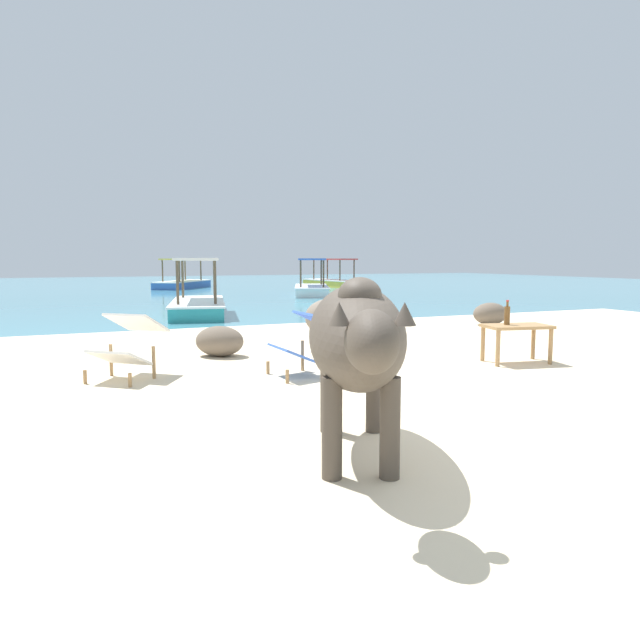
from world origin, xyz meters
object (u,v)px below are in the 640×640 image
at_px(boat_yellow, 333,281).
at_px(low_bench_table, 517,331).
at_px(boat_blue, 183,282).
at_px(boat_white, 312,287).
at_px(deck_chair_far, 128,342).
at_px(boat_teal, 198,302).
at_px(bottle, 507,315).
at_px(deck_chair_near, 308,340).
at_px(cow, 357,338).

bearing_deg(boat_yellow, low_bench_table, -27.63).
height_order(boat_blue, boat_white, same).
bearing_deg(deck_chair_far, boat_blue, -151.44).
bearing_deg(deck_chair_far, boat_teal, -156.97).
height_order(bottle, boat_yellow, boat_yellow).
bearing_deg(deck_chair_near, low_bench_table, 169.69).
bearing_deg(cow, low_bench_table, 146.13).
relative_size(deck_chair_far, boat_blue, 0.25).
bearing_deg(deck_chair_far, low_bench_table, 118.16).
bearing_deg(low_bench_table, boat_yellow, 83.47).
relative_size(boat_blue, boat_yellow, 0.96).
bearing_deg(boat_teal, boat_blue, 4.37).
relative_size(deck_chair_near, boat_blue, 0.22).
bearing_deg(boat_white, bottle, 8.81).
xyz_separation_m(low_bench_table, deck_chair_near, (-2.57, 0.29, 0.00)).
height_order(deck_chair_near, boat_yellow, boat_yellow).
distance_m(cow, deck_chair_far, 3.24).
relative_size(deck_chair_far, boat_teal, 0.24).
distance_m(bottle, deck_chair_near, 2.48).
bearing_deg(boat_yellow, bottle, -27.98).
height_order(cow, boat_white, boat_white).
xyz_separation_m(low_bench_table, boat_blue, (-0.59, 19.95, -0.13)).
bearing_deg(boat_teal, low_bench_table, -151.17).
bearing_deg(cow, deck_chair_near, -172.40).
distance_m(deck_chair_far, boat_teal, 7.15).
distance_m(low_bench_table, boat_white, 13.69).
bearing_deg(boat_yellow, boat_teal, -47.34).
relative_size(bottle, deck_chair_far, 0.32).
bearing_deg(boat_white, deck_chair_near, -1.17).
relative_size(boat_teal, boat_yellow, 1.01).
xyz_separation_m(deck_chair_near, boat_teal, (0.28, 7.45, -0.13)).
relative_size(deck_chair_near, boat_white, 0.21).
height_order(deck_chair_near, boat_white, boat_white).
distance_m(deck_chair_far, boat_white, 14.42).
xyz_separation_m(boat_teal, boat_white, (5.13, 5.66, 0.00)).
xyz_separation_m(boat_blue, boat_white, (3.43, -6.55, 0.00)).
bearing_deg(deck_chair_near, deck_chair_far, -22.57).
height_order(boat_teal, boat_yellow, same).
bearing_deg(cow, bottle, 147.70).
height_order(cow, deck_chair_far, cow).
relative_size(bottle, deck_chair_near, 0.37).
height_order(cow, deck_chair_near, cow).
bearing_deg(boat_blue, boat_white, 62.78).
bearing_deg(boat_white, boat_teal, -20.97).
height_order(bottle, deck_chair_near, bottle).
height_order(bottle, boat_blue, boat_blue).
relative_size(cow, boat_white, 0.52).
bearing_deg(deck_chair_far, bottle, 118.59).
distance_m(cow, boat_teal, 9.92).
distance_m(bottle, deck_chair_far, 4.33).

